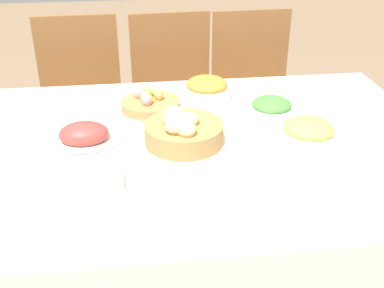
{
  "coord_description": "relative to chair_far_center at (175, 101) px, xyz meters",
  "views": [
    {
      "loc": [
        -0.18,
        -1.41,
        1.52
      ],
      "look_at": [
        -0.01,
        -0.09,
        0.8
      ],
      "focal_mm": 45.0,
      "sensor_mm": 36.0,
      "label": 1
    }
  ],
  "objects": [
    {
      "name": "dining_table",
      "position": [
        -0.03,
        -0.93,
        -0.13
      ],
      "size": [
        1.72,
        1.15,
        0.76
      ],
      "color": "white",
      "rests_on": "ground"
    },
    {
      "name": "chair_far_center",
      "position": [
        0.0,
        0.0,
        0.0
      ],
      "size": [
        0.45,
        0.45,
        0.95
      ],
      "rotation": [
        0.0,
        0.0,
        0.07
      ],
      "color": "brown",
      "rests_on": "ground"
    },
    {
      "name": "chair_far_right",
      "position": [
        0.43,
        0.0,
        0.0
      ],
      "size": [
        0.44,
        0.44,
        0.95
      ],
      "rotation": [
        0.0,
        0.0,
        0.04
      ],
      "color": "brown",
      "rests_on": "ground"
    },
    {
      "name": "chair_far_left",
      "position": [
        -0.49,
        0.0,
        0.0
      ],
      "size": [
        0.43,
        0.43,
        0.95
      ],
      "rotation": [
        0.0,
        0.0,
        0.03
      ],
      "color": "brown",
      "rests_on": "ground"
    },
    {
      "name": "bread_basket",
      "position": [
        -0.06,
        -0.93,
        0.3
      ],
      "size": [
        0.26,
        0.26,
        0.12
      ],
      "color": "#9E7542",
      "rests_on": "dining_table"
    },
    {
      "name": "egg_basket",
      "position": [
        -0.15,
        -0.64,
        0.27
      ],
      "size": [
        0.23,
        0.23,
        0.08
      ],
      "color": "#9E7542",
      "rests_on": "dining_table"
    },
    {
      "name": "ham_platter",
      "position": [
        -0.38,
        -0.89,
        0.28
      ],
      "size": [
        0.25,
        0.18,
        0.08
      ],
      "color": "white",
      "rests_on": "dining_table"
    },
    {
      "name": "carrot_bowl",
      "position": [
        0.08,
        -0.57,
        0.29
      ],
      "size": [
        0.19,
        0.19,
        0.09
      ],
      "color": "white",
      "rests_on": "dining_table"
    },
    {
      "name": "green_salad_bowl",
      "position": [
        0.29,
        -0.78,
        0.29
      ],
      "size": [
        0.17,
        0.17,
        0.08
      ],
      "color": "white",
      "rests_on": "dining_table"
    },
    {
      "name": "pineapple_bowl",
      "position": [
        0.34,
        -1.03,
        0.3
      ],
      "size": [
        0.19,
        0.19,
        0.11
      ],
      "color": "silver",
      "rests_on": "dining_table"
    },
    {
      "name": "dinner_plate",
      "position": [
        -0.01,
        -1.34,
        0.26
      ],
      "size": [
        0.27,
        0.27,
        0.01
      ],
      "color": "white",
      "rests_on": "dining_table"
    },
    {
      "name": "fork",
      "position": [
        -0.16,
        -1.34,
        0.25
      ],
      "size": [
        0.01,
        0.19,
        0.0
      ],
      "rotation": [
        0.0,
        0.0,
        0.02
      ],
      "color": "#B7B7BC",
      "rests_on": "dining_table"
    },
    {
      "name": "knife",
      "position": [
        0.15,
        -1.34,
        0.25
      ],
      "size": [
        0.01,
        0.19,
        0.0
      ],
      "rotation": [
        0.0,
        0.0,
        0.02
      ],
      "color": "#B7B7BC",
      "rests_on": "dining_table"
    },
    {
      "name": "spoon",
      "position": [
        0.18,
        -1.34,
        0.25
      ],
      "size": [
        0.01,
        0.19,
        0.0
      ],
      "rotation": [
        0.0,
        0.0,
        -0.02
      ],
      "color": "#B7B7BC",
      "rests_on": "dining_table"
    },
    {
      "name": "drinking_cup",
      "position": [
        0.24,
        -1.16,
        0.3
      ],
      "size": [
        0.07,
        0.07,
        0.1
      ],
      "color": "silver",
      "rests_on": "dining_table"
    },
    {
      "name": "butter_dish",
      "position": [
        -0.32,
        -1.16,
        0.27
      ],
      "size": [
        0.14,
        0.08,
        0.03
      ],
      "color": "white",
      "rests_on": "dining_table"
    }
  ]
}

